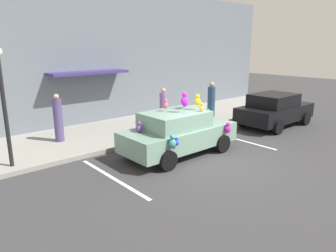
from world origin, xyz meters
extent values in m
plane|color=#38383A|center=(0.00, 0.00, 0.00)|extent=(60.00, 60.00, 0.00)
cube|color=gray|center=(0.00, 5.00, 0.07)|extent=(24.00, 4.00, 0.15)
cube|color=slate|center=(0.00, 7.15, 3.20)|extent=(24.00, 0.30, 6.40)
cube|color=navy|center=(-0.85, 6.60, 2.55)|extent=(3.60, 1.10, 0.12)
cube|color=silver|center=(2.76, 1.00, 0.00)|extent=(0.12, 3.60, 0.01)
cube|color=silver|center=(-3.11, 1.00, 0.00)|extent=(0.12, 3.60, 0.01)
cube|color=gray|center=(-0.23, 1.26, 0.64)|extent=(4.18, 1.77, 0.68)
cube|color=gray|center=(-0.44, 1.26, 1.26)|extent=(2.17, 1.55, 0.56)
cylinder|color=black|center=(1.06, 2.14, 0.32)|extent=(0.64, 0.22, 0.64)
cylinder|color=black|center=(1.06, 0.38, 0.32)|extent=(0.64, 0.22, 0.64)
cylinder|color=black|center=(-1.53, 2.14, 0.32)|extent=(0.64, 0.22, 0.64)
cylinder|color=black|center=(-1.53, 0.38, 0.32)|extent=(0.64, 0.22, 0.64)
ellipsoid|color=teal|center=(-1.40, 1.52, 1.12)|extent=(0.22, 0.18, 0.26)
sphere|color=teal|center=(-1.40, 1.52, 1.30)|extent=(0.14, 0.14, 0.14)
ellipsoid|color=#CC5767|center=(-0.60, 1.55, 1.75)|extent=(0.19, 0.16, 0.22)
sphere|color=#CC5767|center=(-0.60, 1.55, 1.91)|extent=(0.12, 0.12, 0.12)
ellipsoid|color=teal|center=(-1.43, 0.28, 0.87)|extent=(0.24, 0.20, 0.29)
sphere|color=teal|center=(-1.43, 0.28, 1.07)|extent=(0.15, 0.15, 0.15)
ellipsoid|color=#B24BAD|center=(0.67, 1.18, 1.10)|extent=(0.20, 0.16, 0.23)
sphere|color=#B24BAD|center=(0.67, 1.18, 1.26)|extent=(0.13, 0.13, 0.13)
ellipsoid|color=yellow|center=(0.40, 1.02, 1.84)|extent=(0.23, 0.19, 0.27)
sphere|color=yellow|center=(0.40, 1.02, 2.03)|extent=(0.15, 0.15, 0.15)
ellipsoid|color=#925D3F|center=(1.45, 1.46, 1.09)|extent=(0.18, 0.15, 0.21)
sphere|color=#925D3F|center=(1.45, 1.46, 1.24)|extent=(0.12, 0.12, 0.12)
ellipsoid|color=#DF337A|center=(0.46, 1.44, 1.10)|extent=(0.20, 0.16, 0.23)
sphere|color=#DF337A|center=(0.46, 1.44, 1.26)|extent=(0.13, 0.13, 0.13)
ellipsoid|color=blue|center=(-1.22, 0.31, 0.84)|extent=(0.16, 0.13, 0.19)
sphere|color=blue|center=(-1.22, 0.31, 0.97)|extent=(0.10, 0.10, 0.10)
ellipsoid|color=#935E35|center=(0.90, 1.01, 1.09)|extent=(0.17, 0.14, 0.20)
sphere|color=#935E35|center=(0.90, 1.01, 1.23)|extent=(0.11, 0.11, 0.11)
ellipsoid|color=blue|center=(0.12, 1.36, 1.85)|extent=(0.22, 0.18, 0.26)
sphere|color=blue|center=(0.12, 1.36, 2.02)|extent=(0.14, 0.14, 0.14)
ellipsoid|color=#0F9639|center=(1.54, 1.55, 1.11)|extent=(0.22, 0.18, 0.26)
sphere|color=#0F9639|center=(1.54, 1.55, 1.29)|extent=(0.14, 0.14, 0.14)
ellipsoid|color=#6E439F|center=(-1.69, 1.61, 1.11)|extent=(0.21, 0.17, 0.25)
sphere|color=#6E439F|center=(-1.69, 1.61, 1.28)|extent=(0.14, 0.14, 0.14)
ellipsoid|color=red|center=(0.45, 0.89, 1.09)|extent=(0.19, 0.15, 0.22)
sphere|color=red|center=(0.45, 0.89, 1.25)|extent=(0.12, 0.12, 0.12)
ellipsoid|color=gold|center=(0.30, 0.73, 1.66)|extent=(0.17, 0.14, 0.20)
sphere|color=gold|center=(0.30, 0.73, 1.80)|extent=(0.11, 0.11, 0.11)
ellipsoid|color=purple|center=(0.28, 1.53, 1.73)|extent=(0.22, 0.18, 0.26)
sphere|color=purple|center=(0.28, 1.53, 1.90)|extent=(0.14, 0.14, 0.14)
ellipsoid|color=#C81AA8|center=(1.21, 0.29, 0.84)|extent=(0.22, 0.18, 0.27)
sphere|color=#C81AA8|center=(1.21, 0.29, 1.02)|extent=(0.14, 0.14, 0.14)
ellipsoid|color=#DD5F56|center=(0.77, 1.29, 1.12)|extent=(0.24, 0.19, 0.28)
sphere|color=#DD5F56|center=(0.77, 1.29, 1.32)|extent=(0.15, 0.15, 0.15)
ellipsoid|color=#C820EE|center=(-0.28, 0.98, 1.94)|extent=(0.26, 0.22, 0.31)
sphere|color=#C820EE|center=(-0.28, 0.98, 2.16)|extent=(0.17, 0.17, 0.17)
ellipsoid|color=green|center=(-0.95, 0.65, 1.12)|extent=(0.23, 0.19, 0.28)
sphere|color=green|center=(-0.95, 0.65, 1.31)|extent=(0.15, 0.15, 0.15)
ellipsoid|color=#236995|center=(-1.13, 1.12, 1.08)|extent=(0.16, 0.13, 0.19)
sphere|color=#236995|center=(-1.13, 1.12, 1.21)|extent=(0.10, 0.10, 0.10)
cube|color=black|center=(5.93, 1.23, 0.64)|extent=(4.06, 1.83, 0.68)
cube|color=black|center=(5.73, 1.23, 1.26)|extent=(2.11, 1.61, 0.56)
cylinder|color=black|center=(7.19, 2.14, 0.32)|extent=(0.64, 0.22, 0.64)
cylinder|color=black|center=(7.19, 0.31, 0.32)|extent=(0.64, 0.22, 0.64)
cylinder|color=black|center=(4.67, 2.14, 0.32)|extent=(0.64, 0.22, 0.64)
cylinder|color=black|center=(4.67, 0.31, 0.32)|extent=(0.64, 0.22, 0.64)
ellipsoid|color=brown|center=(2.23, 3.73, 0.41)|extent=(0.42, 0.35, 0.52)
sphere|color=brown|center=(2.23, 3.73, 0.78)|extent=(0.30, 0.30, 0.30)
sphere|color=brown|center=(2.12, 3.73, 0.89)|extent=(0.12, 0.12, 0.12)
sphere|color=brown|center=(2.33, 3.73, 0.89)|extent=(0.12, 0.12, 0.12)
cylinder|color=black|center=(-5.14, 3.50, 1.78)|extent=(0.12, 0.12, 3.26)
cylinder|color=#8B66B1|center=(1.74, 4.47, 0.88)|extent=(0.35, 0.35, 1.46)
sphere|color=tan|center=(1.74, 4.47, 1.73)|extent=(0.23, 0.23, 0.23)
cylinder|color=#4F4478|center=(-3.00, 5.04, 0.96)|extent=(0.34, 0.34, 1.63)
sphere|color=tan|center=(-3.00, 5.04, 1.88)|extent=(0.20, 0.20, 0.20)
cylinder|color=navy|center=(4.59, 4.05, 0.92)|extent=(0.39, 0.39, 1.54)
sphere|color=tan|center=(4.59, 4.05, 1.82)|extent=(0.26, 0.26, 0.26)
camera|label=1|loc=(-7.38, -6.39, 3.74)|focal=33.35mm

